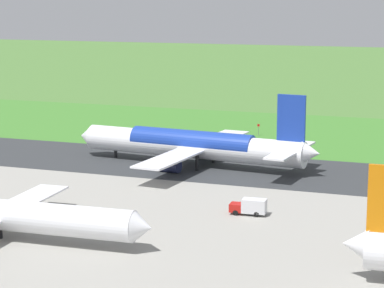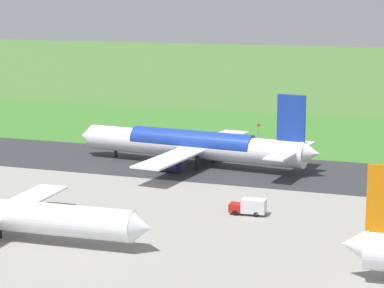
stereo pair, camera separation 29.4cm
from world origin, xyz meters
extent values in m
plane|color=#477233|center=(0.00, 0.00, 0.00)|extent=(800.00, 800.00, 0.00)
cube|color=#2D3033|center=(0.00, 0.00, 0.03)|extent=(600.00, 28.18, 0.06)
cube|color=gray|center=(0.00, 52.42, 0.03)|extent=(440.00, 110.00, 0.05)
cube|color=#3C782B|center=(0.00, -36.56, 0.02)|extent=(600.00, 80.00, 0.04)
cylinder|color=white|center=(-1.97, 0.00, 4.20)|extent=(48.28, 10.02, 5.20)
cone|color=white|center=(23.40, -2.58, 4.20)|extent=(3.48, 5.22, 4.94)
cone|color=white|center=(-27.05, 2.54, 4.80)|extent=(3.93, 4.75, 4.42)
cube|color=#19389E|center=(-22.99, 2.13, 11.30)|extent=(5.62, 1.06, 9.00)
cube|color=white|center=(-22.43, 7.60, 5.00)|extent=(4.89, 9.36, 0.36)
cube|color=white|center=(-23.54, -3.34, 5.00)|extent=(4.89, 9.36, 0.36)
cube|color=white|center=(-1.86, 11.04, 3.80)|extent=(8.19, 22.49, 0.35)
cube|color=white|center=(-4.08, -10.84, 3.80)|extent=(8.19, 22.49, 0.35)
cylinder|color=#23284C|center=(0.28, 7.31, 1.32)|extent=(4.76, 3.24, 2.80)
cylinder|color=#23284C|center=(-1.24, -7.61, 1.32)|extent=(4.76, 3.24, 2.80)
cylinder|color=black|center=(16.17, -1.84, 1.71)|extent=(0.70, 0.70, 3.42)
cylinder|color=black|center=(-4.55, 4.28, 1.71)|extent=(0.70, 0.70, 3.42)
cylinder|color=black|center=(-5.36, -3.68, 1.71)|extent=(0.70, 0.70, 3.42)
cylinder|color=#19389E|center=(-1.97, 0.00, 4.72)|extent=(26.79, 7.87, 5.23)
cone|color=white|center=(-42.87, 54.87, 4.42)|extent=(3.42, 4.23, 4.07)
cone|color=white|center=(-14.51, 54.71, 3.61)|extent=(2.76, 4.35, 4.24)
cube|color=white|center=(8.65, 46.28, 3.26)|extent=(5.99, 19.11, 0.30)
cylinder|color=black|center=(7.38, 55.69, 0.69)|extent=(0.69, 0.69, 1.37)
cube|color=#B21914|center=(-21.01, 31.84, 1.10)|extent=(2.33, 2.33, 1.30)
cube|color=silver|center=(-23.80, 31.67, 1.55)|extent=(3.93, 2.53, 2.20)
cylinder|color=black|center=(-21.07, 32.84, 0.45)|extent=(0.92, 0.35, 0.90)
cylinder|color=black|center=(-20.94, 30.85, 0.45)|extent=(0.92, 0.35, 0.90)
cylinder|color=black|center=(-24.46, 32.64, 0.45)|extent=(0.92, 0.35, 0.90)
cylinder|color=black|center=(-24.34, 30.64, 0.45)|extent=(0.92, 0.35, 0.90)
cylinder|color=slate|center=(-5.79, -38.64, 1.16)|extent=(0.10, 0.10, 2.31)
cube|color=red|center=(-5.79, -38.66, 2.61)|extent=(0.60, 0.04, 0.60)
cone|color=orange|center=(-0.88, -33.95, 0.28)|extent=(0.40, 0.40, 0.55)
camera|label=1|loc=(-54.74, 147.45, 34.21)|focal=72.87mm
camera|label=2|loc=(-55.01, 147.35, 34.21)|focal=72.87mm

